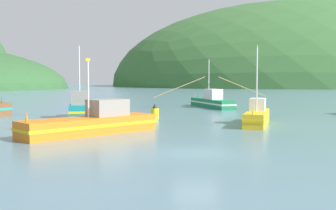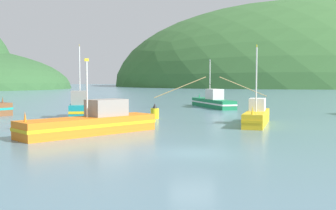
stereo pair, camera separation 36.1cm
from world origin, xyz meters
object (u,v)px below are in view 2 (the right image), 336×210
at_px(fishing_boat_teal, 80,109).
at_px(fishing_boat_green, 213,102).
at_px(channel_buoy, 155,112).
at_px(fishing_boat_yellow, 257,116).
at_px(fishing_boat_orange, 92,123).

bearing_deg(fishing_boat_teal, fishing_boat_green, -55.11).
xyz_separation_m(fishing_boat_green, channel_buoy, (-8.47, -16.11, -0.20)).
xyz_separation_m(fishing_boat_green, fishing_boat_yellow, (0.48, -22.03, -0.06)).
xyz_separation_m(fishing_boat_green, fishing_boat_teal, (-16.25, -14.81, 0.12)).
bearing_deg(channel_buoy, fishing_boat_yellow, -33.51).
bearing_deg(fishing_boat_orange, fishing_boat_yellow, 160.60).
bearing_deg(fishing_boat_yellow, fishing_boat_green, -158.73).
distance_m(fishing_boat_orange, fishing_boat_teal, 12.99).
distance_m(fishing_boat_green, fishing_boat_yellow, 22.04).
distance_m(fishing_boat_green, fishing_boat_orange, 30.49).
xyz_separation_m(fishing_boat_orange, fishing_boat_teal, (-2.99, 12.64, 0.15)).
height_order(fishing_boat_green, fishing_boat_teal, fishing_boat_teal).
xyz_separation_m(fishing_boat_yellow, fishing_boat_teal, (-16.73, 7.22, 0.18)).
height_order(fishing_boat_teal, channel_buoy, fishing_boat_teal).
distance_m(fishing_boat_orange, channel_buoy, 12.32).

